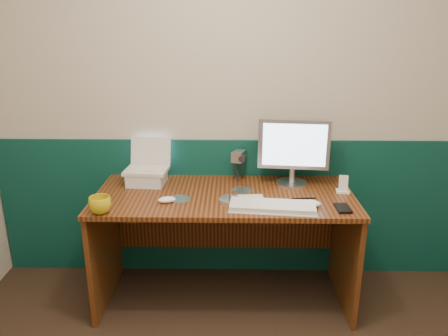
{
  "coord_description": "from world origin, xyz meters",
  "views": [
    {
      "loc": [
        -0.09,
        -1.13,
        1.76
      ],
      "look_at": [
        -0.13,
        1.23,
        0.97
      ],
      "focal_mm": 35.0,
      "sensor_mm": 36.0,
      "label": 1
    }
  ],
  "objects_px": {
    "camcorder": "(239,165)",
    "monitor": "(293,152)",
    "desk": "(224,248)",
    "mug": "(100,205)",
    "laptop": "(146,155)",
    "keyboard": "(272,207)"
  },
  "relations": [
    {
      "from": "desk",
      "to": "laptop",
      "type": "height_order",
      "value": "laptop"
    },
    {
      "from": "mug",
      "to": "camcorder",
      "type": "height_order",
      "value": "camcorder"
    },
    {
      "from": "camcorder",
      "to": "monitor",
      "type": "bearing_deg",
      "value": 6.97
    },
    {
      "from": "keyboard",
      "to": "camcorder",
      "type": "xyz_separation_m",
      "value": [
        -0.19,
        0.49,
        0.09
      ]
    },
    {
      "from": "desk",
      "to": "monitor",
      "type": "distance_m",
      "value": 0.76
    },
    {
      "from": "monitor",
      "to": "keyboard",
      "type": "xyz_separation_m",
      "value": [
        -0.16,
        -0.4,
        -0.21
      ]
    },
    {
      "from": "laptop",
      "to": "monitor",
      "type": "bearing_deg",
      "value": 4.94
    },
    {
      "from": "camcorder",
      "to": "keyboard",
      "type": "bearing_deg",
      "value": -48.04
    },
    {
      "from": "desk",
      "to": "keyboard",
      "type": "distance_m",
      "value": 0.53
    },
    {
      "from": "desk",
      "to": "monitor",
      "type": "xyz_separation_m",
      "value": [
        0.44,
        0.17,
        0.6
      ]
    },
    {
      "from": "monitor",
      "to": "mug",
      "type": "bearing_deg",
      "value": -151.54
    },
    {
      "from": "desk",
      "to": "mug",
      "type": "distance_m",
      "value": 0.86
    },
    {
      "from": "camcorder",
      "to": "laptop",
      "type": "bearing_deg",
      "value": -150.9
    },
    {
      "from": "desk",
      "to": "camcorder",
      "type": "bearing_deg",
      "value": 70.68
    },
    {
      "from": "desk",
      "to": "mug",
      "type": "relative_size",
      "value": 12.92
    },
    {
      "from": "laptop",
      "to": "camcorder",
      "type": "height_order",
      "value": "laptop"
    },
    {
      "from": "laptop",
      "to": "monitor",
      "type": "height_order",
      "value": "monitor"
    },
    {
      "from": "desk",
      "to": "mug",
      "type": "height_order",
      "value": "mug"
    },
    {
      "from": "laptop",
      "to": "keyboard",
      "type": "bearing_deg",
      "value": -21.9
    },
    {
      "from": "laptop",
      "to": "monitor",
      "type": "xyz_separation_m",
      "value": [
        0.95,
        -0.0,
        0.03
      ]
    },
    {
      "from": "camcorder",
      "to": "desk",
      "type": "bearing_deg",
      "value": -88.35
    },
    {
      "from": "monitor",
      "to": "keyboard",
      "type": "height_order",
      "value": "monitor"
    }
  ]
}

